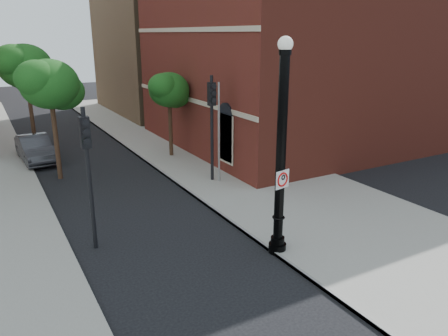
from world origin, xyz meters
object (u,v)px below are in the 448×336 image
no_parking_sign (282,179)px  traffic_signal_left (87,156)px  parked_car (35,149)px  traffic_signal_right (212,112)px  lamppost (281,160)px

no_parking_sign → traffic_signal_left: traffic_signal_left is taller
parked_car → no_parking_sign: bearing=-74.2°
traffic_signal_left → traffic_signal_right: traffic_signal_right is taller
traffic_signal_right → lamppost: bearing=-98.9°
lamppost → parked_car: bearing=109.7°
lamppost → traffic_signal_right: (1.56, 7.77, 0.29)m
traffic_signal_left → traffic_signal_right: 8.25m
traffic_signal_left → traffic_signal_right: (6.99, 4.36, 0.24)m
traffic_signal_left → parked_car: bearing=91.5°
traffic_signal_left → lamppost: bearing=-32.3°
no_parking_sign → traffic_signal_right: 8.15m
parked_car → traffic_signal_right: bearing=-52.6°
lamppost → traffic_signal_right: lamppost is taller
lamppost → traffic_signal_left: 6.42m
lamppost → parked_car: 17.43m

